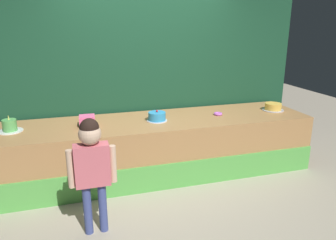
{
  "coord_description": "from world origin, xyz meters",
  "views": [
    {
      "loc": [
        -1.02,
        -3.47,
        2.0
      ],
      "look_at": [
        0.1,
        0.3,
        0.81
      ],
      "focal_mm": 34.36,
      "sensor_mm": 36.0,
      "label": 1
    }
  ],
  "objects_px": {
    "donut": "(218,114)",
    "cake_center": "(157,117)",
    "cake_left": "(10,126)",
    "cake_right": "(273,107)",
    "child_figure": "(92,161)",
    "pink_box": "(87,121)"
  },
  "relations": [
    {
      "from": "pink_box",
      "to": "cake_left",
      "type": "height_order",
      "value": "cake_left"
    },
    {
      "from": "cake_left",
      "to": "donut",
      "type": "bearing_deg",
      "value": -1.05
    },
    {
      "from": "cake_center",
      "to": "cake_right",
      "type": "xyz_separation_m",
      "value": [
        1.79,
        0.03,
        -0.01
      ]
    },
    {
      "from": "cake_left",
      "to": "cake_right",
      "type": "bearing_deg",
      "value": -0.69
    },
    {
      "from": "donut",
      "to": "cake_left",
      "type": "bearing_deg",
      "value": 178.95
    },
    {
      "from": "pink_box",
      "to": "donut",
      "type": "height_order",
      "value": "pink_box"
    },
    {
      "from": "cake_left",
      "to": "cake_center",
      "type": "xyz_separation_m",
      "value": [
        1.79,
        -0.08,
        -0.01
      ]
    },
    {
      "from": "child_figure",
      "to": "cake_right",
      "type": "height_order",
      "value": "child_figure"
    },
    {
      "from": "child_figure",
      "to": "pink_box",
      "type": "distance_m",
      "value": 1.11
    },
    {
      "from": "donut",
      "to": "cake_center",
      "type": "xyz_separation_m",
      "value": [
        -0.89,
        -0.03,
        0.04
      ]
    },
    {
      "from": "donut",
      "to": "cake_left",
      "type": "distance_m",
      "value": 2.68
    },
    {
      "from": "child_figure",
      "to": "cake_center",
      "type": "xyz_separation_m",
      "value": [
        0.92,
        1.09,
        0.06
      ]
    },
    {
      "from": "cake_right",
      "to": "child_figure",
      "type": "bearing_deg",
      "value": -157.49
    },
    {
      "from": "cake_right",
      "to": "cake_left",
      "type": "bearing_deg",
      "value": 179.31
    },
    {
      "from": "child_figure",
      "to": "donut",
      "type": "relative_size",
      "value": 9.74
    },
    {
      "from": "donut",
      "to": "cake_right",
      "type": "xyz_separation_m",
      "value": [
        0.89,
        0.01,
        0.03
      ]
    },
    {
      "from": "child_figure",
      "to": "cake_left",
      "type": "height_order",
      "value": "child_figure"
    },
    {
      "from": "child_figure",
      "to": "cake_center",
      "type": "distance_m",
      "value": 1.42
    },
    {
      "from": "donut",
      "to": "child_figure",
      "type": "bearing_deg",
      "value": -148.38
    },
    {
      "from": "donut",
      "to": "cake_center",
      "type": "bearing_deg",
      "value": -178.2
    },
    {
      "from": "pink_box",
      "to": "donut",
      "type": "distance_m",
      "value": 1.79
    },
    {
      "from": "donut",
      "to": "cake_right",
      "type": "distance_m",
      "value": 0.89
    }
  ]
}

